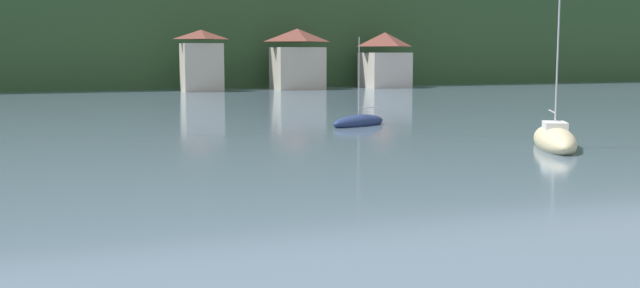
{
  "coord_description": "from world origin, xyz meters",
  "views": [
    {
      "loc": [
        -8.22,
        26.24,
        4.71
      ],
      "look_at": [
        0.0,
        47.11,
        2.03
      ],
      "focal_mm": 42.85,
      "sensor_mm": 36.0,
      "label": 1
    }
  ],
  "objects_px": {
    "sailboat_far_1": "(554,140)",
    "shore_building_central": "(297,60)",
    "sailboat_far_9": "(359,122)",
    "shore_building_westcentral": "(202,62)",
    "shore_building_eastcentral": "(385,61)"
  },
  "relations": [
    {
      "from": "shore_building_eastcentral",
      "to": "sailboat_far_1",
      "type": "height_order",
      "value": "sailboat_far_1"
    },
    {
      "from": "shore_building_central",
      "to": "shore_building_eastcentral",
      "type": "height_order",
      "value": "shore_building_central"
    },
    {
      "from": "shore_building_eastcentral",
      "to": "sailboat_far_1",
      "type": "bearing_deg",
      "value": -109.01
    },
    {
      "from": "shore_building_westcentral",
      "to": "sailboat_far_1",
      "type": "bearing_deg",
      "value": -86.47
    },
    {
      "from": "shore_building_westcentral",
      "to": "shore_building_central",
      "type": "height_order",
      "value": "shore_building_central"
    },
    {
      "from": "shore_building_eastcentral",
      "to": "sailboat_far_9",
      "type": "distance_m",
      "value": 55.83
    },
    {
      "from": "sailboat_far_1",
      "to": "shore_building_central",
      "type": "bearing_deg",
      "value": -158.2
    },
    {
      "from": "sailboat_far_1",
      "to": "sailboat_far_9",
      "type": "distance_m",
      "value": 14.71
    },
    {
      "from": "sailboat_far_1",
      "to": "shore_building_westcentral",
      "type": "bearing_deg",
      "value": -146.55
    },
    {
      "from": "shore_building_central",
      "to": "sailboat_far_9",
      "type": "relative_size",
      "value": 1.31
    },
    {
      "from": "shore_building_westcentral",
      "to": "sailboat_far_1",
      "type": "height_order",
      "value": "sailboat_far_1"
    },
    {
      "from": "shore_building_westcentral",
      "to": "sailboat_far_9",
      "type": "bearing_deg",
      "value": -90.69
    },
    {
      "from": "shore_building_eastcentral",
      "to": "sailboat_far_1",
      "type": "distance_m",
      "value": 66.95
    },
    {
      "from": "shore_building_central",
      "to": "sailboat_far_9",
      "type": "xyz_separation_m",
      "value": [
        -13.38,
        -48.85,
        -3.58
      ]
    },
    {
      "from": "shore_building_central",
      "to": "sailboat_far_1",
      "type": "height_order",
      "value": "sailboat_far_1"
    }
  ]
}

